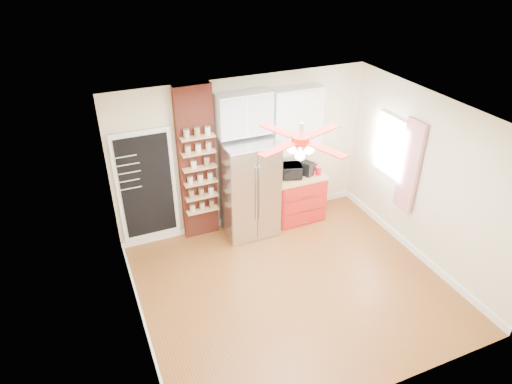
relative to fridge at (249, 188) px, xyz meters
name	(u,v)px	position (x,y,z in m)	size (l,w,h in m)	color
floor	(293,286)	(0.05, -1.63, -0.88)	(4.50, 4.50, 0.00)	brown
ceiling	(302,119)	(0.05, -1.63, 1.83)	(4.50, 4.50, 0.00)	white
wall_back	(243,154)	(0.05, 0.37, 0.48)	(4.50, 0.02, 2.70)	beige
wall_front	(387,310)	(0.05, -3.63, 0.48)	(4.50, 0.02, 2.70)	beige
wall_left	(131,252)	(-2.20, -1.63, 0.48)	(0.02, 4.00, 2.70)	beige
wall_right	(427,181)	(2.30, -1.63, 0.48)	(0.02, 4.00, 2.70)	beige
chalkboard	(147,187)	(-1.65, 0.33, 0.23)	(0.95, 0.05, 1.95)	white
brick_pillar	(197,165)	(-0.80, 0.29, 0.48)	(0.60, 0.16, 2.70)	maroon
fridge	(249,188)	(0.00, 0.00, 0.00)	(0.90, 0.70, 1.75)	silver
upper_glass_cabinet	(244,114)	(0.00, 0.20, 1.27)	(0.90, 0.35, 0.70)	white
red_cabinet	(297,197)	(0.97, 0.05, -0.42)	(0.94, 0.64, 0.90)	#B31D17
upper_shelf_unit	(296,120)	(0.97, 0.22, 1.00)	(0.90, 0.30, 1.15)	white
window	(391,147)	(2.28, -0.73, 0.68)	(0.04, 0.75, 1.05)	white
curtain	(409,166)	(2.23, -1.28, 0.57)	(0.06, 0.40, 1.55)	red
ceiling_fan	(301,140)	(0.05, -1.63, 1.55)	(1.40, 1.40, 0.44)	silver
toaster_oven	(289,171)	(0.78, 0.05, 0.15)	(0.44, 0.30, 0.24)	black
coffee_maker	(307,169)	(1.12, -0.01, 0.15)	(0.15, 0.19, 0.25)	black
canister_left	(318,171)	(1.31, -0.07, 0.10)	(0.10, 0.10, 0.15)	#B10918
canister_right	(315,166)	(1.34, 0.10, 0.10)	(0.10, 0.10, 0.15)	#AB0910
pantry_jar_oats	(193,164)	(-0.89, 0.17, 0.56)	(0.10, 0.10, 0.12)	beige
pantry_jar_beans	(207,162)	(-0.67, 0.15, 0.57)	(0.09, 0.09, 0.14)	olive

